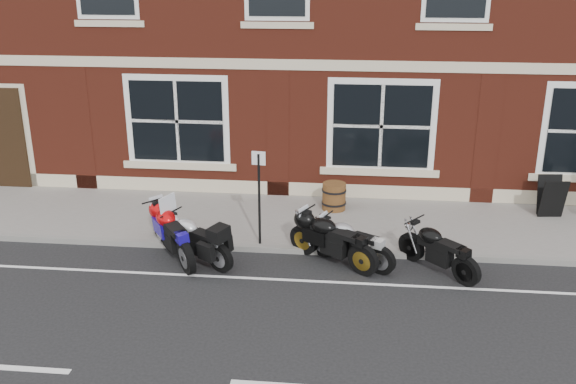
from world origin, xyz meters
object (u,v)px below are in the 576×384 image
(moto_sport_red, at_px, (173,231))
(moto_sport_black, at_px, (332,238))
(barrel_planter, at_px, (334,196))
(parking_sign, at_px, (259,191))
(a_board_sign, at_px, (551,197))
(moto_naked_black, at_px, (438,248))
(moto_touring_silver, at_px, (194,237))
(moto_sport_silver, at_px, (351,241))

(moto_sport_red, xyz_separation_m, moto_sport_black, (3.20, 0.05, -0.03))
(barrel_planter, distance_m, parking_sign, 2.72)
(moto_sport_red, distance_m, a_board_sign, 8.60)
(moto_sport_red, bearing_deg, moto_naked_black, -35.70)
(moto_naked_black, bearing_deg, moto_touring_silver, 136.78)
(moto_touring_silver, height_order, moto_sport_silver, moto_touring_silver)
(moto_sport_silver, relative_size, moto_naked_black, 1.15)
(moto_touring_silver, bearing_deg, a_board_sign, -36.01)
(moto_sport_silver, relative_size, barrel_planter, 2.66)
(moto_sport_black, xyz_separation_m, barrel_planter, (-0.06, 2.66, -0.10))
(parking_sign, bearing_deg, moto_sport_black, -11.40)
(moto_sport_black, height_order, a_board_sign, a_board_sign)
(moto_sport_black, height_order, moto_sport_silver, moto_sport_black)
(a_board_sign, bearing_deg, moto_naked_black, -141.27)
(moto_touring_silver, distance_m, a_board_sign, 8.22)
(barrel_planter, bearing_deg, moto_naked_black, -53.23)
(moto_touring_silver, xyz_separation_m, moto_sport_black, (2.74, 0.18, 0.02))
(moto_sport_silver, height_order, moto_naked_black, moto_naked_black)
(moto_touring_silver, distance_m, moto_naked_black, 4.78)
(moto_touring_silver, relative_size, moto_sport_black, 0.95)
(moto_sport_black, relative_size, parking_sign, 0.90)
(moto_sport_red, relative_size, moto_naked_black, 1.27)
(a_board_sign, bearing_deg, moto_sport_silver, -155.28)
(moto_touring_silver, bearing_deg, barrel_planter, -10.31)
(moto_sport_black, relative_size, moto_naked_black, 1.21)
(a_board_sign, xyz_separation_m, parking_sign, (-6.46, -2.22, 0.69))
(moto_sport_red, relative_size, barrel_planter, 2.93)
(moto_sport_red, xyz_separation_m, moto_naked_black, (5.24, -0.10, -0.07))
(moto_sport_silver, distance_m, moto_naked_black, 1.68)
(moto_naked_black, relative_size, parking_sign, 0.74)
(moto_touring_silver, distance_m, moto_sport_red, 0.47)
(moto_naked_black, bearing_deg, moto_sport_silver, 131.43)
(moto_sport_red, bearing_deg, parking_sign, -15.54)
(moto_sport_red, xyz_separation_m, barrel_planter, (3.14, 2.71, -0.13))
(a_board_sign, xyz_separation_m, barrel_planter, (-4.99, -0.09, -0.15))
(moto_touring_silver, height_order, moto_naked_black, moto_touring_silver)
(barrel_planter, xyz_separation_m, parking_sign, (-1.47, -2.13, 0.84))
(moto_sport_red, relative_size, moto_sport_silver, 1.10)
(moto_sport_red, height_order, parking_sign, parking_sign)
(moto_sport_black, height_order, moto_naked_black, moto_sport_black)
(a_board_sign, bearing_deg, moto_touring_silver, -165.46)
(moto_touring_silver, height_order, barrel_planter, moto_touring_silver)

